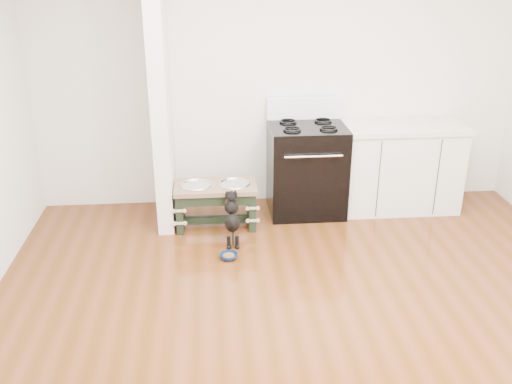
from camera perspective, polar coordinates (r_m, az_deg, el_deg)
The scene contains 8 objects.
ground at distance 4.18m, azimuth 6.44°, elevation -14.30°, with size 5.00×5.00×0.00m, color #4E2A0D.
room_shell at distance 3.45m, azimuth 7.62°, elevation 7.69°, with size 5.00×5.00×5.00m.
partition_wall at distance 5.50m, azimuth -9.56°, elevation 10.32°, with size 0.15×0.80×2.70m, color silver.
oven_range at distance 5.87m, azimuth 5.06°, elevation 2.46°, with size 0.76×0.69×1.14m.
cabinet_run at distance 6.13m, azimuth 14.09°, elevation 2.51°, with size 1.24×0.64×0.91m.
dog_feeder at distance 5.57m, azimuth -4.06°, elevation -0.50°, with size 0.80×0.43×0.45m.
puppy at distance 5.26m, azimuth -2.42°, elevation -2.47°, with size 0.14×0.41×0.49m.
floor_bowl at distance 5.09m, azimuth -2.75°, elevation -6.45°, with size 0.18×0.18×0.05m.
Camera 1 is at (-0.74, -3.26, 2.51)m, focal length 40.00 mm.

